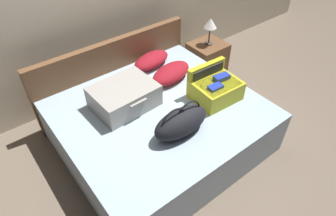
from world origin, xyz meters
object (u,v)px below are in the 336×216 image
object	(u,v)px
bed	(160,127)
hard_case_large	(124,96)
duffel_bag	(181,122)
pillow_near_headboard	(171,73)
table_lamp	(210,24)
pillow_center_head	(151,60)
nightstand	(207,61)
hard_case_medium	(216,88)

from	to	relation	value
bed	hard_case_large	distance (m)	0.50
duffel_bag	pillow_near_headboard	world-z (taller)	duffel_bag
pillow_near_headboard	table_lamp	bearing A→B (deg)	18.43
duffel_bag	pillow_center_head	world-z (taller)	duffel_bag
nightstand	pillow_center_head	bearing A→B (deg)	174.95
pillow_center_head	table_lamp	bearing A→B (deg)	-5.05
duffel_bag	hard_case_large	bearing A→B (deg)	107.34
pillow_near_headboard	hard_case_medium	bearing A→B (deg)	-73.77
hard_case_medium	nightstand	xyz separation A→B (m)	(0.68, 0.80, -0.35)
hard_case_medium	pillow_near_headboard	bearing A→B (deg)	109.15
hard_case_large	pillow_center_head	world-z (taller)	hard_case_large
hard_case_medium	pillow_center_head	xyz separation A→B (m)	(-0.16, 0.87, -0.05)
hard_case_large	nightstand	size ratio (longest dim) A/B	1.19
nightstand	table_lamp	distance (m)	0.52
bed	table_lamp	world-z (taller)	table_lamp
hard_case_medium	table_lamp	bearing A→B (deg)	52.48
hard_case_large	duffel_bag	xyz separation A→B (m)	(0.19, -0.62, 0.01)
bed	pillow_near_headboard	distance (m)	0.60
bed	duffel_bag	size ratio (longest dim) A/B	3.47
nightstand	table_lamp	xyz separation A→B (m)	(0.00, 0.00, 0.52)
pillow_center_head	duffel_bag	bearing A→B (deg)	-112.15
hard_case_medium	table_lamp	world-z (taller)	table_lamp
hard_case_large	nightstand	bearing A→B (deg)	10.50
duffel_bag	pillow_near_headboard	bearing A→B (deg)	57.71
bed	pillow_center_head	xyz separation A→B (m)	(0.38, 0.67, 0.31)
hard_case_medium	hard_case_large	bearing A→B (deg)	152.66
pillow_center_head	bed	bearing A→B (deg)	-119.42
bed	pillow_center_head	bearing A→B (deg)	60.58
hard_case_large	pillow_near_headboard	world-z (taller)	hard_case_large
table_lamp	bed	bearing A→B (deg)	-153.91
bed	nightstand	bearing A→B (deg)	26.09
duffel_bag	table_lamp	world-z (taller)	table_lamp
duffel_bag	hard_case_medium	bearing A→B (deg)	15.94
hard_case_medium	pillow_near_headboard	size ratio (longest dim) A/B	0.89
bed	nightstand	xyz separation A→B (m)	(1.23, 0.60, 0.01)
table_lamp	pillow_near_headboard	bearing A→B (deg)	-161.57
bed	hard_case_large	xyz separation A→B (m)	(-0.24, 0.26, 0.36)
bed	hard_case_medium	xyz separation A→B (m)	(0.54, -0.20, 0.36)
hard_case_medium	pillow_center_head	bearing A→B (deg)	103.51
nightstand	table_lamp	world-z (taller)	table_lamp
bed	hard_case_medium	bearing A→B (deg)	-20.15
duffel_bag	table_lamp	size ratio (longest dim) A/B	1.57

